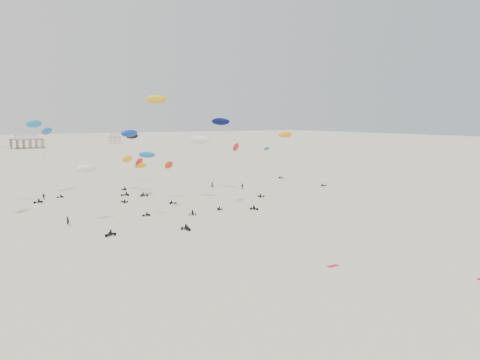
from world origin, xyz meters
TOP-DOWN VIEW (x-y plane):
  - ground_plane at (0.00, 200.00)m, footprint 900.00×900.00m
  - pavilion_main at (-10.00, 350.00)m, footprint 21.00×13.00m
  - pavilion_small at (60.00, 380.00)m, footprint 9.00×7.00m
  - rig_0 at (2.45, 91.86)m, footprint 4.40×9.16m
  - rig_1 at (-12.34, 93.98)m, footprint 5.32×9.68m
  - rig_3 at (-19.54, 83.52)m, footprint 5.93×13.64m
  - rig_4 at (-13.21, 120.91)m, footprint 6.23×6.12m
  - rig_5 at (-8.48, 137.36)m, footprint 8.61×10.21m
  - rig_6 at (36.12, 117.11)m, footprint 10.00×13.46m
  - rig_7 at (-11.87, 112.50)m, footprint 6.48×14.09m
  - rig_8 at (-13.50, 116.55)m, footprint 9.29×9.20m
  - rig_9 at (-34.93, 130.43)m, footprint 8.27×5.78m
  - rig_10 at (-14.76, 100.40)m, footprint 9.32×9.73m
  - rig_11 at (40.49, 132.60)m, footprint 4.73×7.46m
  - rig_12 at (-31.94, 87.65)m, footprint 4.31×12.20m
  - rig_13 at (-33.26, 131.07)m, footprint 8.27×14.92m
  - rig_14 at (9.40, 110.72)m, footprint 9.28×14.79m
  - rig_15 at (-2.31, 102.24)m, footprint 5.53×15.52m
  - rig_17 at (-12.84, 127.42)m, footprint 6.76×10.55m
  - spectator_0 at (-35.83, 93.42)m, footprint 0.88×0.95m
  - spectator_1 at (17.39, 114.78)m, footprint 1.16×0.97m
  - spectator_2 at (-35.00, 126.08)m, footprint 1.26×0.76m
  - spectator_3 at (10.94, 121.47)m, footprint 0.89×0.69m
  - grounded_kite_b at (-9.48, 47.73)m, footprint 1.81×0.72m

SIDE VIEW (x-z plane):
  - ground_plane at x=0.00m, z-range 0.00..0.00m
  - spectator_0 at x=-35.83m, z-range -1.07..1.07m
  - spectator_1 at x=17.39m, z-range -1.03..1.03m
  - spectator_2 at x=-35.00m, z-range -1.02..1.02m
  - spectator_3 at x=10.94m, z-range -1.10..1.10m
  - grounded_kite_b at x=-9.48m, z-range -0.04..0.04m
  - pavilion_small at x=60.00m, z-range -0.51..7.49m
  - pavilion_main at x=-10.00m, z-range -0.68..9.12m
  - rig_7 at x=-11.87m, z-range -1.06..13.40m
  - rig_11 at x=40.49m, z-range 0.94..12.00m
  - rig_1 at x=-12.34m, z-range 0.76..12.48m
  - rig_17 at x=-12.84m, z-range 1.41..12.85m
  - rig_3 at x=-19.54m, z-range -1.11..15.47m
  - rig_12 at x=-31.94m, z-range 0.15..14.33m
  - rig_8 at x=-13.50m, z-range 2.45..14.14m
  - rig_0 at x=2.45m, z-range 3.18..18.24m
  - rig_5 at x=-8.48m, z-range 2.44..19.50m
  - rig_4 at x=-13.21m, z-range 4.22..22.05m
  - rig_13 at x=-33.26m, z-range 3.49..23.27m
  - rig_6 at x=36.12m, z-range 4.25..23.27m
  - rig_15 at x=-2.31m, z-range 4.75..23.05m
  - rig_9 at x=-34.93m, z-range 6.23..26.56m
  - rig_14 at x=9.40m, z-range 6.12..28.46m
  - rig_10 at x=-14.76m, z-range 8.29..34.63m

